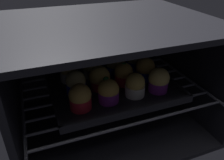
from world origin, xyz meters
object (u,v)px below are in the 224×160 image
Objects in this scene: muffin_row1_col2 at (124,74)px; muffin_row2_col0 at (69,71)px; muffin_row0_col0 at (80,98)px; muffin_row2_col3 at (134,61)px; muffin_row0_col3 at (159,80)px; baking_tray at (112,87)px; muffin_row2_col1 at (92,67)px; muffin_row2_col2 at (115,64)px; muffin_row1_col1 at (100,79)px; muffin_row0_col1 at (108,92)px; muffin_row0_col2 at (135,85)px; muffin_row1_col0 at (76,83)px; muffin_row1_col3 at (145,69)px.

muffin_row2_col0 is at bearing 151.96° from muffin_row1_col2.
muffin_row0_col0 is 28.46cm from muffin_row2_col3.
muffin_row0_col3 is (23.89, 0.33, 0.14)cm from muffin_row0_col0.
muffin_row0_col0 is (-12.06, -8.06, 3.87)cm from baking_tray.
muffin_row2_col3 is at bearing -0.95° from muffin_row2_col1.
muffin_row2_col2 is at bearing 116.45° from muffin_row0_col3.
muffin_row0_col0 is at bearing -135.39° from muffin_row1_col1.
muffin_row2_col3 is (15.49, 15.55, -0.14)cm from muffin_row0_col1.
muffin_row1_col2 is (-0.39, 7.24, 0.03)cm from muffin_row0_col2.
muffin_row2_col0 is (-15.96, 15.53, 0.06)cm from muffin_row0_col2.
muffin_row2_col2 is (8.13, 7.95, -0.05)cm from muffin_row1_col1.
muffin_row2_col2 is at bearing 27.26° from muffin_row1_col0.
muffin_row0_col1 and muffin_row1_col0 have the same top height.
muffin_row2_col3 is at bearing 46.62° from muffin_row1_col2.
muffin_row1_col2 reaches higher than baking_tray.
muffin_row0_col1 reaches higher than muffin_row2_col1.
muffin_row1_col2 is 1.04× the size of muffin_row2_col1.
muffin_row0_col2 is 7.61cm from muffin_row0_col3.
muffin_row2_col3 is at bearing 91.21° from muffin_row0_col3.
muffin_row0_col2 is 0.97× the size of muffin_row1_col1.
muffin_row0_col2 is at bearing 2.19° from muffin_row0_col0.
muffin_row0_col3 is at bearing -25.57° from muffin_row1_col1.
muffin_row2_col1 is (-15.48, 8.01, -0.38)cm from muffin_row1_col3.
muffin_row1_col1 is 8.30cm from muffin_row2_col1.
muffin_row1_col0 is at bearing -179.25° from muffin_row1_col3.
muffin_row1_col1 is at bearing 138.54° from muffin_row0_col2.
muffin_row2_col2 is 7.41cm from muffin_row2_col3.
muffin_row1_col3 reaches higher than baking_tray.
baking_tray is at bearing 0.76° from muffin_row1_col0.
muffin_row2_col3 is (7.40, 0.09, -0.32)cm from muffin_row2_col2.
muffin_row1_col2 is (15.90, 7.86, -0.03)cm from muffin_row0_col0.
muffin_row1_col2 is (7.83, 7.45, 0.20)cm from muffin_row0_col1.
muffin_row1_col1 reaches higher than muffin_row0_col2.
muffin_row2_col0 is (0.33, 16.16, 0.00)cm from muffin_row0_col0.
muffin_row1_col2 is 11.16cm from muffin_row2_col3.
muffin_row1_col0 is at bearing 84.88° from muffin_row0_col0.
muffin_row2_col0 is 1.01× the size of muffin_row2_col1.
muffin_row0_col3 is at bearing -2.21° from muffin_row0_col2.
muffin_row2_col3 is (23.56, 15.97, -0.37)cm from muffin_row0_col0.
muffin_row0_col3 reaches higher than muffin_row0_col0.
muffin_row0_col1 is at bearing -90.20° from muffin_row2_col1.
muffin_row1_col2 reaches higher than muffin_row2_col3.
muffin_row1_col0 is 1.07× the size of muffin_row2_col3.
muffin_row0_col3 is 28.39cm from muffin_row2_col0.
muffin_row0_col1 is at bearing -45.52° from muffin_row1_col0.
muffin_row2_col2 is (-7.73, 15.54, -0.19)cm from muffin_row0_col3.
muffin_row1_col3 is (7.32, 7.59, 0.31)cm from muffin_row0_col2.
muffin_row0_col0 is 22.65cm from muffin_row2_col2.
muffin_row1_col3 is 7.78cm from muffin_row2_col3.
muffin_row1_col3 is (11.55, 0.15, 4.12)cm from baking_tray.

